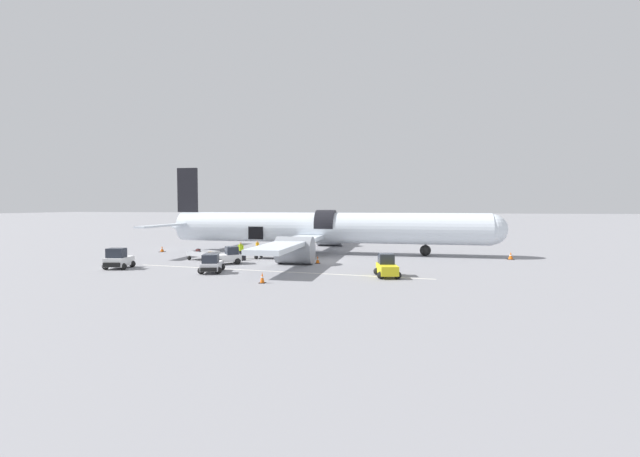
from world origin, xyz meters
TOP-DOWN VIEW (x-y plane):
  - ground_plane at (0.00, 0.00)m, footprint 500.00×500.00m
  - apron_marking_line at (-2.40, -6.90)m, footprint 25.40×2.59m
  - airplane at (-1.17, 6.46)m, footprint 38.04×35.22m
  - baggage_tug_lead at (-15.73, -8.12)m, footprint 2.30×2.61m
  - baggage_tug_mid at (-7.04, -8.53)m, footprint 2.30×2.95m
  - baggage_tug_rear at (6.74, -7.65)m, footprint 2.16×3.00m
  - baggage_tug_spare at (-7.78, -3.52)m, footprint 2.76×2.55m
  - baggage_cart_loading at (-5.23, 1.00)m, footprint 4.16×1.91m
  - baggage_cart_queued at (-11.35, -1.41)m, footprint 3.90×2.87m
  - ground_crew_loader_a at (-1.97, 3.10)m, footprint 0.41×0.60m
  - ground_crew_loader_b at (-8.11, 0.17)m, footprint 0.58×0.48m
  - ground_crew_driver at (-7.63, 3.66)m, footprint 0.51×0.48m
  - ground_crew_supervisor at (-1.22, 0.73)m, footprint 0.56×0.42m
  - suitcase_on_tarmac_upright at (-7.32, -1.04)m, footprint 0.44×0.31m
  - safety_cone_nose at (18.22, 5.09)m, footprint 0.63×0.63m
  - safety_cone_engine_left at (-1.54, -12.06)m, footprint 0.44×0.44m
  - safety_cone_wingtip at (0.13, -1.57)m, footprint 0.46×0.46m
  - safety_cone_tail at (-19.43, 4.34)m, footprint 0.60×0.60m

SIDE VIEW (x-z plane):
  - ground_plane at x=0.00m, z-range 0.00..0.00m
  - apron_marking_line at x=-2.40m, z-range 0.00..0.01m
  - suitcase_on_tarmac_upright at x=-7.32m, z-range -0.05..0.53m
  - safety_cone_tail at x=-19.43m, z-range -0.02..0.64m
  - safety_cone_wingtip at x=0.13m, z-range -0.02..0.70m
  - safety_cone_nose at x=18.22m, z-range -0.02..0.72m
  - safety_cone_engine_left at x=-1.54m, z-range -0.02..0.74m
  - baggage_cart_queued at x=-11.35m, z-range -0.03..1.00m
  - baggage_cart_loading at x=-5.23m, z-range -0.02..1.00m
  - baggage_tug_mid at x=-7.04m, z-range -0.11..1.39m
  - baggage_tug_spare at x=-7.78m, z-range -0.13..1.45m
  - baggage_tug_rear at x=6.74m, z-range -0.14..1.56m
  - baggage_tug_lead at x=-15.73m, z-range -0.14..1.62m
  - ground_crew_driver at x=-7.63m, z-range 0.04..1.59m
  - ground_crew_supervisor at x=-1.22m, z-range 0.04..1.65m
  - ground_crew_loader_b at x=-8.11m, z-range 0.04..1.72m
  - ground_crew_loader_a at x=-1.97m, z-range 0.05..1.79m
  - airplane at x=-1.17m, z-range -2.15..7.58m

